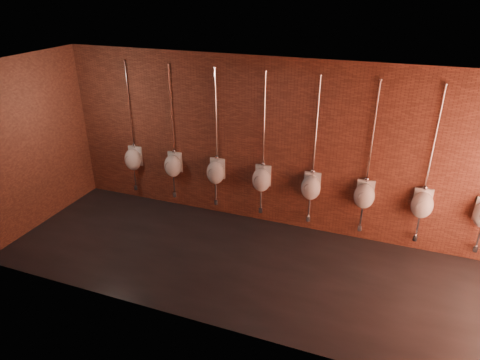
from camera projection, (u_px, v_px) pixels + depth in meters
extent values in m
plane|color=black|center=(247.00, 264.00, 7.23)|extent=(8.50, 8.50, 0.00)
cube|color=black|center=(248.00, 73.00, 5.87)|extent=(8.50, 3.00, 0.04)
cube|color=brown|center=(275.00, 146.00, 7.82)|extent=(8.50, 0.04, 3.20)
cube|color=brown|center=(207.00, 227.00, 5.28)|extent=(8.50, 0.04, 3.20)
cube|color=brown|center=(31.00, 144.00, 7.90)|extent=(0.04, 3.00, 3.20)
ellipsoid|color=white|center=(133.00, 160.00, 8.95)|extent=(0.38, 0.34, 0.47)
cube|color=white|center=(136.00, 156.00, 9.03)|extent=(0.31, 0.07, 0.43)
cylinder|color=#A0A0A0|center=(130.00, 160.00, 8.84)|extent=(0.21, 0.04, 0.21)
cylinder|color=silver|center=(130.00, 106.00, 8.55)|extent=(0.02, 0.02, 1.77)
sphere|color=silver|center=(134.00, 145.00, 8.90)|extent=(0.09, 0.09, 0.09)
cylinder|color=silver|center=(125.00, 61.00, 8.18)|extent=(0.06, 0.06, 0.01)
cylinder|color=silver|center=(135.00, 176.00, 9.11)|extent=(0.03, 0.03, 0.40)
cylinder|color=silver|center=(136.00, 187.00, 9.23)|extent=(0.09, 0.09, 0.11)
cylinder|color=silver|center=(138.00, 186.00, 9.29)|extent=(0.03, 0.16, 0.03)
ellipsoid|color=white|center=(173.00, 166.00, 8.65)|extent=(0.38, 0.34, 0.47)
cube|color=white|center=(175.00, 162.00, 8.73)|extent=(0.31, 0.07, 0.43)
cylinder|color=#A0A0A0|center=(170.00, 167.00, 8.54)|extent=(0.21, 0.04, 0.21)
cylinder|color=silver|center=(171.00, 111.00, 8.25)|extent=(0.02, 0.02, 1.77)
sphere|color=silver|center=(174.00, 151.00, 8.60)|extent=(0.09, 0.09, 0.09)
cylinder|color=silver|center=(168.00, 64.00, 7.88)|extent=(0.06, 0.06, 0.01)
cylinder|color=silver|center=(174.00, 183.00, 8.81)|extent=(0.03, 0.03, 0.40)
cylinder|color=silver|center=(175.00, 194.00, 8.93)|extent=(0.09, 0.09, 0.11)
cylinder|color=silver|center=(177.00, 192.00, 8.99)|extent=(0.03, 0.16, 0.03)
ellipsoid|color=white|center=(215.00, 173.00, 8.35)|extent=(0.38, 0.34, 0.47)
cube|color=white|center=(218.00, 168.00, 8.43)|extent=(0.31, 0.07, 0.43)
cylinder|color=#A0A0A0|center=(213.00, 174.00, 8.24)|extent=(0.21, 0.04, 0.21)
cylinder|color=silver|center=(216.00, 116.00, 7.96)|extent=(0.02, 0.02, 1.77)
sphere|color=silver|center=(217.00, 157.00, 8.30)|extent=(0.09, 0.09, 0.09)
cylinder|color=silver|center=(215.00, 67.00, 7.58)|extent=(0.06, 0.06, 0.01)
cylinder|color=silver|center=(216.00, 190.00, 8.51)|extent=(0.03, 0.03, 0.40)
cylinder|color=silver|center=(216.00, 202.00, 8.63)|extent=(0.09, 0.09, 0.11)
cylinder|color=silver|center=(218.00, 200.00, 8.69)|extent=(0.03, 0.16, 0.03)
ellipsoid|color=white|center=(261.00, 180.00, 8.05)|extent=(0.38, 0.34, 0.47)
cube|color=white|center=(263.00, 175.00, 8.13)|extent=(0.31, 0.07, 0.43)
cylinder|color=#A0A0A0|center=(259.00, 181.00, 7.94)|extent=(0.21, 0.04, 0.21)
cylinder|color=silver|center=(264.00, 121.00, 7.66)|extent=(0.02, 0.02, 1.77)
sphere|color=silver|center=(263.00, 164.00, 8.00)|extent=(0.09, 0.09, 0.09)
cylinder|color=silver|center=(266.00, 71.00, 7.28)|extent=(0.06, 0.06, 0.01)
cylinder|color=silver|center=(261.00, 198.00, 8.21)|extent=(0.03, 0.03, 0.40)
cylinder|color=silver|center=(261.00, 210.00, 8.33)|extent=(0.09, 0.09, 0.11)
cylinder|color=silver|center=(262.00, 208.00, 8.39)|extent=(0.03, 0.16, 0.03)
ellipsoid|color=white|center=(311.00, 188.00, 7.75)|extent=(0.38, 0.34, 0.47)
cube|color=white|center=(312.00, 183.00, 7.83)|extent=(0.31, 0.07, 0.43)
cylinder|color=#A0A0A0|center=(309.00, 189.00, 7.64)|extent=(0.21, 0.04, 0.21)
cylinder|color=silver|center=(317.00, 127.00, 7.36)|extent=(0.02, 0.02, 1.77)
sphere|color=silver|center=(313.00, 171.00, 7.70)|extent=(0.09, 0.09, 0.09)
cylinder|color=silver|center=(321.00, 75.00, 6.98)|extent=(0.06, 0.06, 0.01)
cylinder|color=silver|center=(309.00, 206.00, 7.91)|extent=(0.03, 0.03, 0.40)
cylinder|color=silver|center=(308.00, 218.00, 8.03)|extent=(0.09, 0.09, 0.11)
cylinder|color=silver|center=(309.00, 216.00, 8.09)|extent=(0.03, 0.16, 0.03)
ellipsoid|color=white|center=(364.00, 196.00, 7.45)|extent=(0.38, 0.34, 0.47)
cube|color=white|center=(365.00, 191.00, 7.53)|extent=(0.31, 0.07, 0.43)
cylinder|color=#A0A0A0|center=(364.00, 198.00, 7.34)|extent=(0.21, 0.04, 0.21)
cylinder|color=silver|center=(373.00, 133.00, 7.06)|extent=(0.02, 0.02, 1.77)
sphere|color=silver|center=(367.00, 179.00, 7.40)|extent=(0.09, 0.09, 0.09)
cylinder|color=silver|center=(381.00, 79.00, 6.68)|extent=(0.06, 0.06, 0.01)
cylinder|color=silver|center=(362.00, 215.00, 7.62)|extent=(0.03, 0.03, 0.40)
cylinder|color=silver|center=(360.00, 227.00, 7.73)|extent=(0.09, 0.09, 0.11)
cylinder|color=silver|center=(360.00, 225.00, 7.79)|extent=(0.03, 0.16, 0.03)
ellipsoid|color=white|center=(422.00, 205.00, 7.15)|extent=(0.38, 0.34, 0.47)
cube|color=white|center=(422.00, 200.00, 7.23)|extent=(0.31, 0.07, 0.43)
cylinder|color=#A0A0A0|center=(422.00, 207.00, 7.04)|extent=(0.21, 0.04, 0.21)
cylinder|color=silver|center=(435.00, 140.00, 6.76)|extent=(0.02, 0.02, 1.77)
sphere|color=silver|center=(425.00, 187.00, 7.10)|extent=(0.09, 0.09, 0.09)
cylinder|color=silver|center=(446.00, 84.00, 6.38)|extent=(0.06, 0.06, 0.01)
cylinder|color=silver|center=(418.00, 225.00, 7.32)|extent=(0.03, 0.03, 0.40)
cylinder|color=silver|center=(415.00, 238.00, 7.43)|extent=(0.09, 0.09, 0.11)
cylinder|color=silver|center=(415.00, 235.00, 7.49)|extent=(0.03, 0.16, 0.03)
cylinder|color=silver|center=(479.00, 235.00, 7.02)|extent=(0.03, 0.03, 0.40)
cylinder|color=silver|center=(476.00, 248.00, 7.13)|extent=(0.09, 0.09, 0.11)
cylinder|color=silver|center=(475.00, 246.00, 7.19)|extent=(0.03, 0.16, 0.03)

